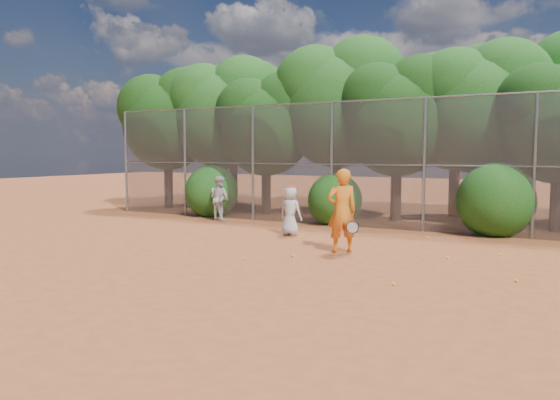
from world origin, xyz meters
The scene contains 24 objects.
ground centered at (0.00, 0.00, 0.00)m, with size 80.00×80.00×0.00m, color #9C4923.
fence_back centered at (-0.12, 6.00, 2.05)m, with size 20.05×0.09×4.03m.
tree_0 centered at (-9.44, 8.04, 3.93)m, with size 4.38×3.81×6.00m.
tree_1 centered at (-6.94, 8.54, 4.16)m, with size 4.64×4.03×6.35m.
tree_2 centered at (-4.45, 7.83, 3.58)m, with size 3.99×3.47×5.47m.
tree_3 centered at (-1.94, 8.84, 4.40)m, with size 4.89×4.26×6.70m.
tree_4 centered at (0.55, 8.24, 3.76)m, with size 4.19×3.64×5.73m.
tree_5 centered at (3.06, 9.04, 4.05)m, with size 4.51×3.92×6.17m.
tree_9 centered at (-7.94, 10.84, 4.34)m, with size 4.83×4.20×6.62m.
tree_10 centered at (-2.93, 11.05, 4.63)m, with size 5.15×4.48×7.06m.
tree_11 centered at (2.06, 10.64, 4.16)m, with size 4.64×4.03×6.35m.
bush_0 centered at (-6.00, 6.30, 1.00)m, with size 2.00×2.00×2.00m, color #174812.
bush_1 centered at (-1.00, 6.30, 0.90)m, with size 1.80×1.80×1.80m, color #174812.
bush_2 centered at (4.00, 6.30, 1.10)m, with size 2.20×2.20×2.20m, color #174812.
player_yellow centered at (1.15, 1.64, 1.00)m, with size 0.93×0.83×2.00m.
player_teen centered at (-1.15, 3.40, 0.71)m, with size 0.72×0.50×1.43m.
player_white centered at (-4.94, 5.29, 0.78)m, with size 0.90×0.80×1.56m.
ball_0 centered at (3.56, 1.98, 0.03)m, with size 0.07×0.07×0.07m, color #C6D526.
ball_1 centered at (4.55, 2.97, 0.03)m, with size 0.07×0.07×0.07m, color #C6D526.
ball_2 centered at (0.40, 0.53, 0.03)m, with size 0.07×0.07×0.07m, color #C6D526.
ball_3 centered at (5.13, 0.35, 0.03)m, with size 0.07×0.07×0.07m, color #C6D526.
ball_4 centered at (-0.37, -0.29, 0.03)m, with size 0.07×0.07×0.07m, color #C6D526.
ball_5 centered at (2.44, 4.73, 0.03)m, with size 0.07×0.07×0.07m, color #C6D526.
ball_6 centered at (3.22, -0.98, 0.03)m, with size 0.07×0.07×0.07m, color #C6D526.
Camera 1 is at (6.03, -10.38, 2.39)m, focal length 35.00 mm.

